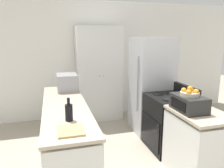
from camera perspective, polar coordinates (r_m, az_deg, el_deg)
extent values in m
cube|color=white|center=(5.02, -4.48, 6.20)|extent=(7.00, 0.06, 2.60)
cube|color=silver|center=(3.33, -11.84, -13.25)|extent=(0.58, 2.31, 0.83)
cube|color=#B7A88E|center=(3.16, -12.21, -5.57)|extent=(0.60, 2.36, 0.04)
cube|color=silver|center=(3.19, 21.33, -15.10)|extent=(0.58, 0.78, 0.83)
cube|color=#B7A88E|center=(3.01, 22.03, -7.14)|extent=(0.60, 0.80, 0.04)
cube|color=silver|center=(4.80, -3.37, 2.61)|extent=(0.98, 0.45, 2.05)
sphere|color=#B2B2B7|center=(4.56, -3.22, 2.10)|extent=(0.03, 0.03, 0.03)
sphere|color=#B2B2B7|center=(4.58, -2.24, 2.15)|extent=(0.03, 0.03, 0.03)
cube|color=black|center=(3.76, 14.55, -9.72)|extent=(0.64, 0.70, 0.90)
cube|color=black|center=(3.66, 9.89, -12.04)|extent=(0.02, 0.62, 0.49)
cube|color=black|center=(3.75, 18.82, -1.55)|extent=(0.06, 0.67, 0.16)
cylinder|color=black|center=(3.41, 14.50, -3.91)|extent=(0.17, 0.17, 0.01)
cylinder|color=black|center=(3.70, 11.90, -2.53)|extent=(0.17, 0.17, 0.01)
cylinder|color=black|center=(3.55, 18.10, -3.52)|extent=(0.17, 0.17, 0.01)
cylinder|color=black|center=(3.82, 15.32, -2.22)|extent=(0.17, 0.17, 0.01)
cube|color=#B7B7BC|center=(4.26, 10.22, -0.40)|extent=(0.69, 0.69, 1.82)
cylinder|color=gray|center=(3.92, 6.70, -0.02)|extent=(0.02, 0.02, 1.00)
cube|color=#939399|center=(3.93, -11.69, 0.44)|extent=(0.34, 0.44, 0.29)
cube|color=black|center=(3.92, -9.08, 0.49)|extent=(0.01, 0.27, 0.21)
cylinder|color=black|center=(2.53, -11.19, -7.35)|extent=(0.09, 0.09, 0.19)
cylinder|color=black|center=(2.49, -11.32, -4.45)|extent=(0.03, 0.03, 0.08)
cube|color=black|center=(2.97, 19.46, -4.77)|extent=(0.31, 0.45, 0.20)
cube|color=black|center=(2.88, 16.87, -5.09)|extent=(0.01, 0.32, 0.12)
cylinder|color=#B2A893|center=(2.92, 19.62, -2.44)|extent=(0.24, 0.24, 0.05)
sphere|color=orange|center=(2.99, 19.93, -1.40)|extent=(0.07, 0.07, 0.07)
sphere|color=orange|center=(2.93, 18.25, -1.55)|extent=(0.07, 0.07, 0.07)
sphere|color=orange|center=(2.84, 19.41, -2.03)|extent=(0.07, 0.07, 0.07)
sphere|color=orange|center=(2.90, 21.12, -1.87)|extent=(0.07, 0.07, 0.07)
sphere|color=orange|center=(2.91, 19.72, -1.13)|extent=(0.07, 0.07, 0.07)
cube|color=tan|center=(2.28, -10.71, -11.87)|extent=(0.26, 0.29, 0.02)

